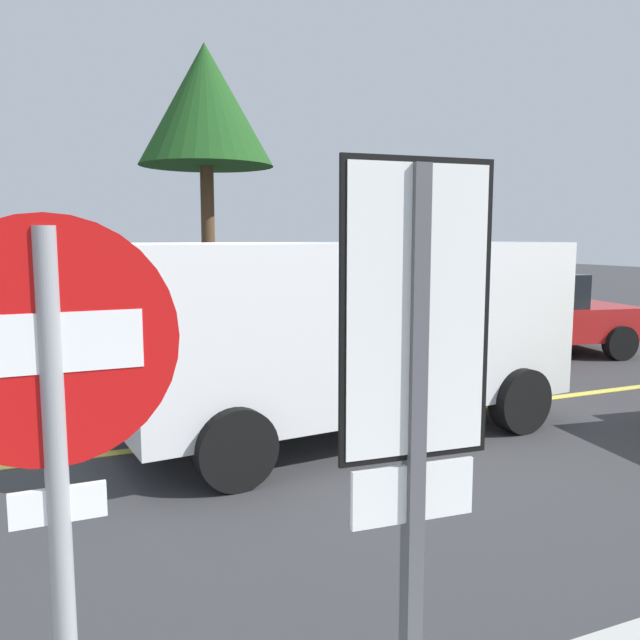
# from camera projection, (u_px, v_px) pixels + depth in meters

# --- Properties ---
(ground_plane) EXTENTS (80.00, 80.00, 0.00)m
(ground_plane) POSITION_uv_depth(u_px,v_px,m) (187.00, 444.00, 7.12)
(ground_plane) COLOR #38383A
(lane_marking_centre) EXTENTS (28.00, 0.16, 0.01)m
(lane_marking_centre) POSITION_uv_depth(u_px,v_px,m) (421.00, 414.00, 8.30)
(lane_marking_centre) COLOR #E0D14C
(stop_sign) EXTENTS (0.76, 0.07, 2.34)m
(stop_sign) POSITION_uv_depth(u_px,v_px,m) (56.00, 461.00, 1.95)
(stop_sign) COLOR gray
(stop_sign) RESTS_ON ground_plane
(speed_limit_sign) EXTENTS (0.54, 0.06, 2.52)m
(speed_limit_sign) POSITION_uv_depth(u_px,v_px,m) (415.00, 391.00, 2.14)
(speed_limit_sign) COLOR #4C4C51
(speed_limit_sign) RESTS_ON ground_plane
(white_van) EXTENTS (5.37, 2.67, 2.20)m
(white_van) POSITION_uv_depth(u_px,v_px,m) (344.00, 325.00, 7.42)
(white_van) COLOR white
(white_van) RESTS_ON ground_plane
(car_red_crossing) EXTENTS (4.19, 2.51, 1.57)m
(car_red_crossing) POSITION_uv_depth(u_px,v_px,m) (527.00, 314.00, 12.40)
(car_red_crossing) COLOR red
(car_red_crossing) RESTS_ON ground_plane
(tree_centre_verge) EXTENTS (2.59, 2.59, 5.92)m
(tree_centre_verge) POSITION_uv_depth(u_px,v_px,m) (205.00, 107.00, 12.41)
(tree_centre_verge) COLOR #513823
(tree_centre_verge) RESTS_ON ground_plane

